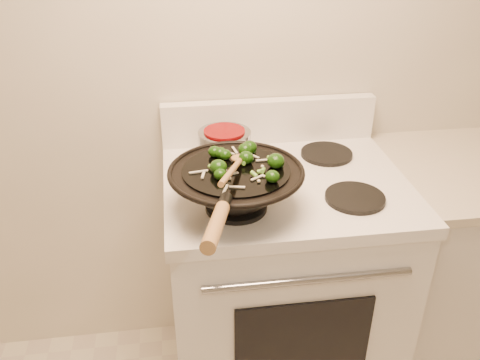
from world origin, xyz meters
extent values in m
plane|color=beige|center=(0.00, 1.50, 1.30)|extent=(3.50, 0.00, 3.50)
cube|color=white|center=(-0.02, 1.17, 0.44)|extent=(0.76, 0.64, 0.88)
cube|color=white|center=(-0.02, 1.17, 0.90)|extent=(0.78, 0.66, 0.04)
cube|color=white|center=(-0.02, 1.47, 1.00)|extent=(0.78, 0.05, 0.16)
cylinder|color=gray|center=(-0.02, 0.84, 0.78)|extent=(0.60, 0.02, 0.02)
cube|color=black|center=(-0.02, 0.84, 0.55)|extent=(0.42, 0.01, 0.28)
cylinder|color=black|center=(-0.20, 1.02, 0.93)|extent=(0.18, 0.18, 0.01)
cylinder|color=black|center=(0.16, 1.02, 0.93)|extent=(0.18, 0.18, 0.01)
cylinder|color=black|center=(-0.20, 1.32, 0.93)|extent=(0.18, 0.18, 0.01)
cylinder|color=black|center=(0.16, 1.32, 0.93)|extent=(0.18, 0.18, 0.01)
cube|color=white|center=(0.79, 1.20, 0.44)|extent=(0.87, 0.60, 0.88)
torus|color=black|center=(-0.20, 1.02, 1.04)|extent=(0.39, 0.39, 0.01)
cylinder|color=black|center=(-0.20, 1.02, 1.05)|extent=(0.30, 0.30, 0.01)
cylinder|color=black|center=(-0.26, 0.81, 1.08)|extent=(0.05, 0.07, 0.04)
cylinder|color=#9B6D3D|center=(-0.29, 0.68, 1.09)|extent=(0.08, 0.21, 0.06)
ellipsoid|color=#123408|center=(-0.09, 1.02, 1.07)|extent=(0.05, 0.05, 0.04)
cylinder|color=#407329|center=(-0.08, 1.02, 1.06)|extent=(0.02, 0.01, 0.01)
ellipsoid|color=#123408|center=(-0.25, 1.00, 1.07)|extent=(0.05, 0.05, 0.04)
ellipsoid|color=#123408|center=(-0.12, 0.94, 1.07)|extent=(0.04, 0.04, 0.03)
ellipsoid|color=#123408|center=(-0.15, 1.12, 1.07)|extent=(0.04, 0.04, 0.04)
cylinder|color=#407329|center=(-0.14, 1.12, 1.06)|extent=(0.01, 0.02, 0.01)
ellipsoid|color=#123408|center=(-0.17, 1.05, 1.07)|extent=(0.04, 0.04, 0.04)
ellipsoid|color=#123408|center=(-0.23, 1.09, 1.06)|extent=(0.04, 0.04, 0.03)
ellipsoid|color=#123408|center=(-0.16, 1.11, 1.07)|extent=(0.04, 0.04, 0.04)
cylinder|color=#407329|center=(-0.15, 1.11, 1.06)|extent=(0.02, 0.02, 0.01)
ellipsoid|color=#123408|center=(-0.25, 0.97, 1.06)|extent=(0.04, 0.04, 0.03)
ellipsoid|color=#123408|center=(-0.25, 1.11, 1.07)|extent=(0.04, 0.04, 0.03)
ellipsoid|color=#123408|center=(-0.24, 1.10, 1.07)|extent=(0.04, 0.04, 0.03)
cylinder|color=#407329|center=(-0.23, 1.10, 1.06)|extent=(0.02, 0.02, 0.01)
cube|color=beige|center=(-0.30, 0.99, 1.05)|extent=(0.01, 0.04, 0.00)
cube|color=beige|center=(-0.25, 0.91, 1.05)|extent=(0.02, 0.05, 0.00)
cube|color=beige|center=(-0.11, 0.97, 1.05)|extent=(0.05, 0.01, 0.00)
cube|color=beige|center=(-0.22, 1.12, 1.05)|extent=(0.04, 0.04, 0.00)
cube|color=beige|center=(-0.19, 1.13, 1.05)|extent=(0.02, 0.05, 0.00)
cube|color=beige|center=(-0.12, 1.06, 1.05)|extent=(0.05, 0.01, 0.00)
cube|color=beige|center=(-0.21, 0.92, 1.05)|extent=(0.04, 0.02, 0.00)
cube|color=beige|center=(-0.15, 0.96, 1.05)|extent=(0.04, 0.03, 0.00)
cube|color=beige|center=(-0.31, 1.01, 1.05)|extent=(0.05, 0.02, 0.00)
cube|color=beige|center=(-0.14, 1.09, 1.05)|extent=(0.03, 0.03, 0.00)
cube|color=beige|center=(-0.23, 0.99, 1.05)|extent=(0.05, 0.02, 0.00)
cube|color=beige|center=(-0.25, 1.00, 1.05)|extent=(0.04, 0.03, 0.00)
cylinder|color=#5D9C32|center=(-0.16, 0.97, 1.06)|extent=(0.02, 0.03, 0.02)
cylinder|color=#5D9C32|center=(-0.14, 0.98, 1.06)|extent=(0.03, 0.02, 0.02)
cylinder|color=#5D9C32|center=(-0.19, 1.06, 1.06)|extent=(0.03, 0.02, 0.02)
cylinder|color=#5D9C32|center=(-0.10, 1.06, 1.06)|extent=(0.02, 0.01, 0.02)
cylinder|color=#5D9C32|center=(-0.11, 0.96, 1.06)|extent=(0.02, 0.03, 0.01)
cylinder|color=#5D9C32|center=(-0.27, 1.02, 1.06)|extent=(0.02, 0.02, 0.02)
cylinder|color=#5D9C32|center=(-0.18, 1.04, 1.06)|extent=(0.02, 0.03, 0.01)
cylinder|color=#5D9C32|center=(-0.13, 0.99, 1.06)|extent=(0.01, 0.03, 0.02)
cylinder|color=#5D9C32|center=(-0.25, 1.12, 1.06)|extent=(0.02, 0.02, 0.01)
sphere|color=beige|center=(-0.15, 0.94, 1.05)|extent=(0.01, 0.01, 0.01)
sphere|color=beige|center=(-0.23, 0.96, 1.05)|extent=(0.01, 0.01, 0.01)
sphere|color=beige|center=(-0.13, 1.02, 1.05)|extent=(0.01, 0.01, 0.01)
ellipsoid|color=#9B6D3D|center=(-0.18, 1.07, 1.06)|extent=(0.07, 0.07, 0.02)
cylinder|color=#9B6D3D|center=(-0.22, 0.94, 1.09)|extent=(0.10, 0.25, 0.07)
cylinder|color=gray|center=(-0.20, 1.32, 0.98)|extent=(0.18, 0.18, 0.10)
cylinder|color=#720507|center=(-0.20, 1.32, 1.04)|extent=(0.14, 0.14, 0.01)
cylinder|color=black|center=(-0.24, 1.18, 1.03)|extent=(0.05, 0.11, 0.02)
camera|label=1|loc=(-0.36, -0.22, 1.72)|focal=38.00mm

